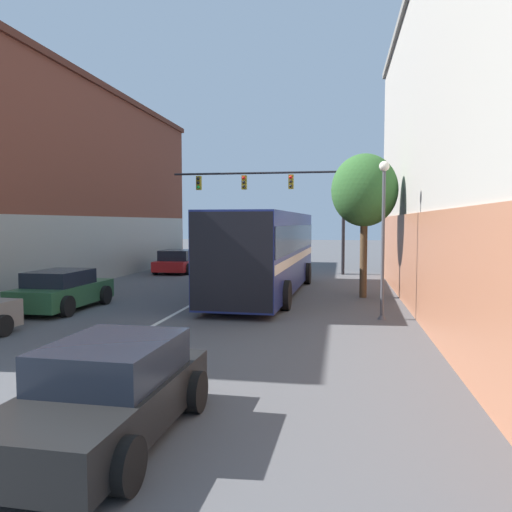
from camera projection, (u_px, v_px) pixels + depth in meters
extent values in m
cube|color=silver|center=(199.00, 300.00, 18.62)|extent=(0.14, 40.68, 0.01)
cube|color=brown|center=(19.00, 181.00, 24.08)|extent=(7.38, 27.52, 9.80)
cube|color=#9E998E|center=(91.00, 250.00, 23.69)|extent=(0.24, 26.97, 3.20)
cube|color=#542A1E|center=(16.00, 81.00, 23.76)|extent=(7.68, 27.80, 0.30)
cube|color=#A86647|center=(416.00, 264.00, 15.91)|extent=(0.24, 24.65, 3.20)
cube|color=navy|center=(266.00, 251.00, 20.22)|extent=(2.92, 11.72, 3.06)
cube|color=black|center=(266.00, 237.00, 20.18)|extent=(2.96, 11.49, 0.98)
cube|color=beige|center=(266.00, 257.00, 20.24)|extent=(2.95, 11.60, 0.31)
cube|color=black|center=(231.00, 262.00, 14.55)|extent=(2.51, 0.14, 2.94)
cylinder|color=black|center=(253.00, 272.00, 24.09)|extent=(0.33, 1.01, 1.00)
cylinder|color=black|center=(307.00, 273.00, 23.57)|extent=(0.33, 1.01, 1.00)
cylinder|color=black|center=(210.00, 293.00, 17.04)|extent=(0.33, 1.01, 1.00)
cylinder|color=black|center=(286.00, 295.00, 16.51)|extent=(0.33, 1.01, 1.00)
cube|color=black|center=(106.00, 405.00, 6.64)|extent=(1.74, 3.87, 0.61)
cube|color=black|center=(113.00, 359.00, 6.83)|extent=(1.56, 2.03, 0.52)
cylinder|color=black|center=(93.00, 385.00, 7.98)|extent=(0.24, 0.64, 0.63)
cylinder|color=black|center=(196.00, 392.00, 7.65)|extent=(0.24, 0.64, 0.63)
cylinder|color=black|center=(126.00, 466.00, 5.32)|extent=(0.24, 0.64, 0.63)
cube|color=#285633|center=(63.00, 294.00, 16.68)|extent=(1.73, 3.97, 0.66)
cube|color=black|center=(59.00, 278.00, 16.45)|extent=(1.57, 2.07, 0.49)
cylinder|color=black|center=(60.00, 294.00, 18.05)|extent=(0.23, 0.67, 0.66)
cylinder|color=black|center=(105.00, 295.00, 17.73)|extent=(0.23, 0.67, 0.66)
cylinder|color=black|center=(16.00, 305.00, 15.65)|extent=(0.23, 0.67, 0.66)
cylinder|color=black|center=(67.00, 306.00, 15.33)|extent=(0.23, 0.67, 0.66)
cube|color=red|center=(179.00, 265.00, 29.03)|extent=(1.87, 3.97, 0.56)
cube|color=black|center=(178.00, 255.00, 28.80)|extent=(1.71, 2.07, 0.58)
cylinder|color=black|center=(170.00, 265.00, 30.41)|extent=(0.22, 0.65, 0.65)
cylinder|color=black|center=(201.00, 265.00, 30.08)|extent=(0.22, 0.65, 0.65)
cylinder|color=black|center=(155.00, 268.00, 28.00)|extent=(0.22, 0.65, 0.65)
cylinder|color=black|center=(188.00, 269.00, 27.67)|extent=(0.22, 0.65, 0.65)
cylinder|color=black|center=(2.00, 326.00, 12.69)|extent=(0.27, 0.58, 0.56)
cube|color=black|center=(203.00, 256.00, 35.46)|extent=(1.97, 4.50, 0.71)
cube|color=black|center=(202.00, 248.00, 35.20)|extent=(1.67, 2.39, 0.52)
cylinder|color=black|center=(195.00, 258.00, 36.89)|extent=(0.27, 0.61, 0.60)
cylinder|color=black|center=(218.00, 258.00, 36.75)|extent=(0.27, 0.61, 0.60)
cylinder|color=black|center=(187.00, 261.00, 34.19)|extent=(0.27, 0.61, 0.60)
cylinder|color=black|center=(211.00, 261.00, 34.05)|extent=(0.27, 0.61, 0.60)
cylinder|color=black|center=(343.00, 221.00, 27.69)|extent=(0.18, 0.18, 6.01)
cylinder|color=black|center=(257.00, 173.00, 28.33)|extent=(9.77, 0.12, 0.12)
cube|color=#9E8419|center=(291.00, 182.00, 28.04)|extent=(0.28, 0.24, 0.80)
sphere|color=red|center=(291.00, 177.00, 27.87)|extent=(0.18, 0.18, 0.18)
sphere|color=black|center=(291.00, 182.00, 27.89)|extent=(0.18, 0.18, 0.18)
sphere|color=black|center=(291.00, 186.00, 27.90)|extent=(0.18, 0.18, 0.18)
cube|color=#9E8419|center=(244.00, 182.00, 28.49)|extent=(0.28, 0.24, 0.80)
sphere|color=red|center=(244.00, 178.00, 28.33)|extent=(0.18, 0.18, 0.18)
sphere|color=black|center=(244.00, 182.00, 28.34)|extent=(0.18, 0.18, 0.18)
sphere|color=black|center=(244.00, 187.00, 28.36)|extent=(0.18, 0.18, 0.18)
cube|color=#9E8419|center=(199.00, 183.00, 28.95)|extent=(0.28, 0.24, 0.80)
sphere|color=black|center=(198.00, 179.00, 28.78)|extent=(0.18, 0.18, 0.18)
sphere|color=black|center=(198.00, 183.00, 28.80)|extent=(0.18, 0.18, 0.18)
sphere|color=green|center=(198.00, 187.00, 28.81)|extent=(0.18, 0.18, 0.18)
cone|color=#47474C|center=(382.00, 316.00, 15.02)|extent=(0.26, 0.26, 0.20)
cylinder|color=#47474C|center=(383.00, 245.00, 14.87)|extent=(0.10, 0.10, 4.46)
sphere|color=#EFE5CC|center=(384.00, 166.00, 14.71)|extent=(0.31, 0.31, 0.31)
cylinder|color=#4C3823|center=(363.00, 258.00, 19.27)|extent=(0.28, 0.28, 3.07)
ellipsoid|color=#2D5B28|center=(364.00, 190.00, 19.10)|extent=(2.53, 2.28, 2.78)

